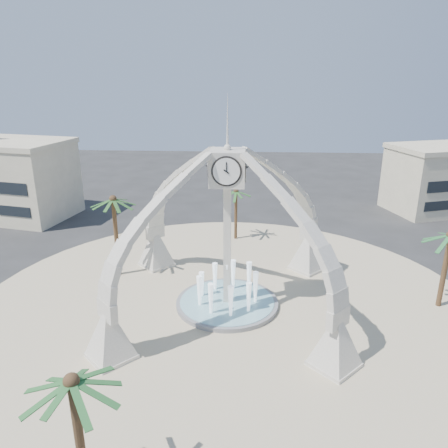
# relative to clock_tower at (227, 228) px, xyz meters

# --- Properties ---
(ground) EXTENTS (140.00, 140.00, 0.00)m
(ground) POSITION_rel_clock_tower_xyz_m (0.00, 0.00, -6.49)
(ground) COLOR #282828
(ground) RESTS_ON ground
(plaza) EXTENTS (40.00, 40.00, 0.06)m
(plaza) POSITION_rel_clock_tower_xyz_m (0.00, 0.00, -6.46)
(plaza) COLOR #BAAB8A
(plaza) RESTS_ON ground
(clock_tower) EXTENTS (17.94, 17.94, 16.30)m
(clock_tower) POSITION_rel_clock_tower_xyz_m (0.00, 0.00, 0.00)
(clock_tower) COLOR beige
(clock_tower) RESTS_ON ground
(fountain) EXTENTS (8.00, 8.00, 3.62)m
(fountain) POSITION_rel_clock_tower_xyz_m (0.00, 0.00, -6.20)
(fountain) COLOR gray
(fountain) RESTS_ON ground
(palm_west) EXTENTS (5.25, 5.25, 7.92)m
(palm_west) POSITION_rel_clock_tower_xyz_m (-10.07, 4.95, 0.53)
(palm_west) COLOR brown
(palm_west) RESTS_ON ground
(palm_north) EXTENTS (4.21, 4.21, 6.07)m
(palm_north) POSITION_rel_clock_tower_xyz_m (0.15, 14.58, -1.15)
(palm_north) COLOR brown
(palm_north) RESTS_ON ground
(palm_south) EXTENTS (5.24, 5.24, 6.90)m
(palm_south) POSITION_rel_clock_tower_xyz_m (-5.14, -16.77, -0.46)
(palm_south) COLOR brown
(palm_south) RESTS_ON ground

